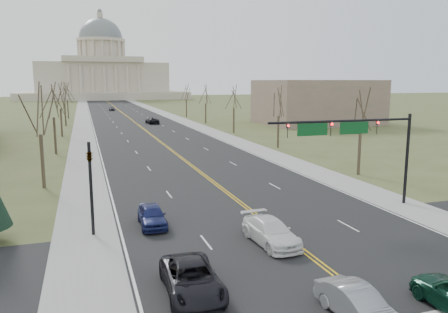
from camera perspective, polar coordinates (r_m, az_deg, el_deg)
ground at (r=20.94m, az=19.81°, el=-18.35°), size 600.00×600.00×0.00m
road at (r=125.33m, az=-12.49°, el=5.11°), size 20.00×380.00×0.01m
cross_road at (r=25.44m, az=11.38°, el=-12.76°), size 120.00×14.00×0.01m
sidewalk_left at (r=124.78m, az=-18.00°, el=4.85°), size 4.00×380.00×0.03m
sidewalk_right at (r=127.02m, az=-7.08°, el=5.33°), size 4.00×380.00×0.03m
center_line at (r=125.33m, az=-12.49°, el=5.11°), size 0.42×380.00×0.01m
edge_line_left at (r=124.80m, az=-16.99°, el=4.90°), size 0.15×380.00×0.01m
edge_line_right at (r=126.62m, az=-8.06°, el=5.29°), size 0.15×380.00×0.01m
capitol at (r=264.62m, az=-15.58°, el=10.39°), size 90.00×60.00×50.00m
signal_mast at (r=34.08m, az=16.52°, el=2.78°), size 12.12×0.44×7.20m
signal_left at (r=28.54m, az=-17.04°, el=-2.71°), size 0.32×0.36×6.00m
tree_r_0 at (r=47.18m, az=17.51°, el=5.52°), size 3.74×3.74×8.50m
tree_l_0 at (r=42.66m, az=-23.01°, el=5.33°), size 3.96×3.96×9.00m
tree_r_1 at (r=64.51m, az=7.17°, el=6.92°), size 3.74×3.74×8.50m
tree_l_1 at (r=62.58m, az=-21.46°, el=6.59°), size 3.96×3.96×9.00m
tree_r_2 at (r=83.06m, az=1.29°, el=7.61°), size 3.74×3.74×8.50m
tree_l_2 at (r=82.54m, az=-20.65°, el=7.25°), size 3.96×3.96×9.00m
tree_r_3 at (r=102.15m, az=-2.42°, el=8.00°), size 3.74×3.74×8.50m
tree_l_3 at (r=102.51m, az=-20.16°, el=7.64°), size 3.96×3.96×9.00m
tree_r_4 at (r=121.54m, az=-4.97°, el=8.25°), size 3.74×3.74×8.50m
tree_l_4 at (r=122.50m, az=-19.82°, el=7.91°), size 3.96×3.96×9.00m
bldg_right_mass at (r=104.26m, az=11.99°, el=6.98°), size 25.00×20.00×10.00m
car_sb_inner_lead at (r=19.56m, az=17.04°, el=-17.96°), size 1.84×4.31×1.38m
car_sb_outer_lead at (r=20.79m, az=-4.22°, el=-15.67°), size 2.59×5.35×1.47m
car_sb_inner_second at (r=26.77m, az=6.13°, el=-9.75°), size 2.42×5.22×1.48m
car_sb_outer_second at (r=30.15m, az=-9.39°, el=-7.60°), size 1.80×4.28×1.45m
car_far_nb at (r=103.00m, az=-9.37°, el=4.66°), size 2.82×5.41×1.46m
car_far_sb at (r=152.36m, az=-14.44°, el=6.08°), size 1.82×4.15×1.39m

